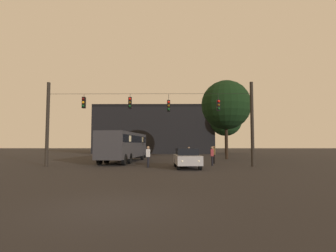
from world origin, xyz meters
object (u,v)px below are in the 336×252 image
object	(u,v)px
car_far_left	(141,152)
pedestrian_near_bus	(212,155)
tree_left_silhouette	(226,120)
pedestrian_crossing_center	(148,155)
pedestrian_crossing_left	(214,154)
city_bus	(124,144)
car_near_right	(187,158)
pedestrian_crossing_right	(189,154)
tree_behind_building	(226,105)

from	to	relation	value
car_far_left	pedestrian_near_bus	bearing A→B (deg)	-61.84
tree_left_silhouette	car_far_left	bearing A→B (deg)	-140.01
pedestrian_crossing_center	pedestrian_near_bus	xyz separation A→B (m)	(5.37, 1.74, -0.02)
pedestrian_crossing_left	tree_left_silhouette	bearing A→B (deg)	75.59
pedestrian_crossing_left	tree_left_silhouette	size ratio (longest dim) A/B	0.18
city_bus	pedestrian_crossing_center	size ratio (longest dim) A/B	6.65
pedestrian_near_bus	pedestrian_crossing_left	bearing A→B (deg)	77.45
city_bus	tree_left_silhouette	distance (m)	27.14
car_far_left	tree_left_silhouette	size ratio (longest dim) A/B	0.47
car_near_right	tree_left_silhouette	xyz separation A→B (m)	(9.07, 28.90, 5.59)
pedestrian_crossing_left	car_far_left	bearing A→B (deg)	124.50
pedestrian_near_bus	tree_left_silhouette	size ratio (longest dim) A/B	0.17
pedestrian_crossing_left	pedestrian_near_bus	bearing A→B (deg)	-102.55
car_near_right	pedestrian_crossing_center	world-z (taller)	pedestrian_crossing_center
car_far_left	pedestrian_crossing_right	size ratio (longest dim) A/B	2.81
tree_behind_building	pedestrian_crossing_right	bearing A→B (deg)	-123.94
city_bus	car_near_right	world-z (taller)	city_bus
car_near_right	pedestrian_crossing_right	bearing A→B (deg)	84.10
city_bus	pedestrian_crossing_center	distance (m)	7.04
city_bus	pedestrian_crossing_right	world-z (taller)	city_bus
pedestrian_crossing_left	tree_behind_building	bearing A→B (deg)	69.40
city_bus	pedestrian_crossing_right	size ratio (longest dim) A/B	7.12
pedestrian_crossing_left	city_bus	bearing A→B (deg)	166.44
pedestrian_crossing_left	pedestrian_crossing_right	world-z (taller)	pedestrian_crossing_left
city_bus	pedestrian_near_bus	xyz separation A→B (m)	(8.37, -4.57, -0.94)
pedestrian_crossing_center	pedestrian_crossing_left	bearing A→B (deg)	35.10
car_near_right	pedestrian_near_bus	size ratio (longest dim) A/B	2.68
tree_behind_building	pedestrian_near_bus	bearing A→B (deg)	-108.70
car_far_left	pedestrian_crossing_left	distance (m)	14.62
tree_behind_building	tree_left_silhouette	bearing A→B (deg)	78.47
pedestrian_crossing_left	pedestrian_crossing_center	size ratio (longest dim) A/B	0.99
car_near_right	pedestrian_crossing_left	world-z (taller)	pedestrian_crossing_left
tree_behind_building	pedestrian_crossing_left	bearing A→B (deg)	-110.60
car_near_right	pedestrian_crossing_left	xyz separation A→B (m)	(2.85, 4.68, 0.15)
pedestrian_crossing_left	pedestrian_near_bus	distance (m)	2.48
pedestrian_crossing_center	car_near_right	bearing A→B (deg)	-9.65
pedestrian_near_bus	tree_behind_building	bearing A→B (deg)	71.30
car_far_left	pedestrian_near_bus	size ratio (longest dim) A/B	2.69
tree_behind_building	city_bus	bearing A→B (deg)	-155.63
car_far_left	pedestrian_crossing_left	bearing A→B (deg)	-55.50
pedestrian_crossing_center	tree_behind_building	bearing A→B (deg)	53.11
pedestrian_crossing_right	city_bus	bearing A→B (deg)	159.69
car_far_left	pedestrian_crossing_right	xyz separation A→B (m)	(5.89, -12.32, 0.08)
city_bus	pedestrian_crossing_left	distance (m)	9.21
city_bus	tree_behind_building	world-z (taller)	tree_behind_building
tree_behind_building	pedestrian_crossing_center	bearing A→B (deg)	-126.89
car_near_right	pedestrian_crossing_center	distance (m)	3.11
car_far_left	tree_behind_building	world-z (taller)	tree_behind_building
city_bus	car_far_left	bearing A→B (deg)	86.38
car_far_left	tree_left_silhouette	world-z (taller)	tree_left_silhouette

